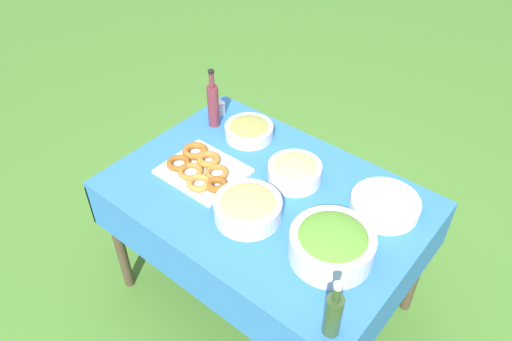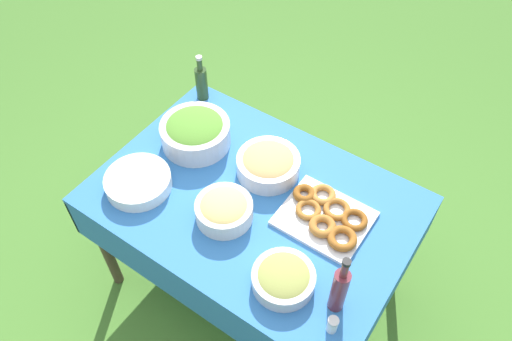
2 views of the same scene
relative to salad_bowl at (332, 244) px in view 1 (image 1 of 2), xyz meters
name	(u,v)px [view 1 (image 1 of 2)]	position (x,y,z in m)	size (l,w,h in m)	color
ground_plane	(264,294)	(-0.40, 0.12, -0.79)	(14.00, 14.00, 0.00)	#477A2D
picnic_table	(266,209)	(-0.40, 0.12, -0.17)	(1.31, 0.91, 0.72)	#2D6BB2
salad_bowl	(332,244)	(0.00, 0.00, 0.00)	(0.31, 0.31, 0.13)	silver
pasta_bowl	(295,171)	(-0.35, 0.26, -0.02)	(0.23, 0.23, 0.10)	silver
donut_platter	(202,169)	(-0.70, 0.04, -0.05)	(0.38, 0.30, 0.05)	silver
plate_stack	(385,205)	(0.04, 0.34, -0.04)	(0.28, 0.28, 0.06)	white
olive_oil_bottle	(333,314)	(0.17, -0.26, 0.03)	(0.06, 0.06, 0.25)	#2D4723
wine_bottle	(213,104)	(-0.91, 0.34, 0.05)	(0.06, 0.06, 0.31)	maroon
bread_bowl	(248,207)	(-0.37, -0.04, -0.02)	(0.27, 0.27, 0.11)	silver
olive_bowl	(249,130)	(-0.71, 0.38, -0.03)	(0.23, 0.23, 0.08)	silver
salt_shaker	(221,108)	(-0.94, 0.43, -0.03)	(0.04, 0.04, 0.07)	white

